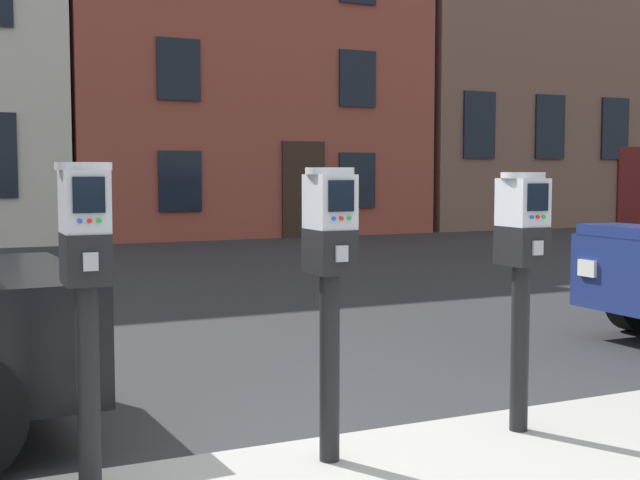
# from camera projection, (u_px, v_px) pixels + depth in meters

# --- Properties ---
(ground_plane) EXTENTS (160.00, 160.00, 0.00)m
(ground_plane) POSITION_uv_depth(u_px,v_px,m) (325.00, 480.00, 3.97)
(ground_plane) COLOR #28282B
(parking_meter_near_kerb) EXTENTS (0.22, 0.25, 1.33)m
(parking_meter_near_kerb) POSITION_uv_depth(u_px,v_px,m) (86.00, 269.00, 3.31)
(parking_meter_near_kerb) COLOR black
(parking_meter_near_kerb) RESTS_ON sidewalk_slab
(parking_meter_twin_adjacent) EXTENTS (0.22, 0.25, 1.31)m
(parking_meter_twin_adjacent) POSITION_uv_depth(u_px,v_px,m) (330.00, 260.00, 3.76)
(parking_meter_twin_adjacent) COLOR black
(parking_meter_twin_adjacent) RESTS_ON sidewalk_slab
(parking_meter_end_of_row) EXTENTS (0.22, 0.25, 1.29)m
(parking_meter_end_of_row) POSITION_uv_depth(u_px,v_px,m) (522.00, 254.00, 4.21)
(parking_meter_end_of_row) COLOR black
(parking_meter_end_of_row) RESTS_ON sidewalk_slab
(townhouse_orange_brick) EXTENTS (8.18, 5.92, 9.06)m
(townhouse_orange_brick) POSITION_uv_depth(u_px,v_px,m) (227.00, 44.00, 20.67)
(townhouse_orange_brick) COLOR brown
(townhouse_orange_brick) RESTS_ON ground_plane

